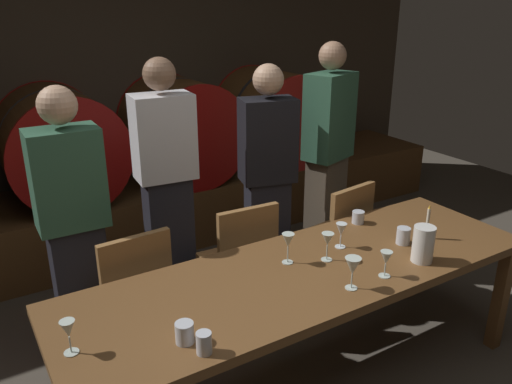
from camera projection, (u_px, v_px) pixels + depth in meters
name	position (u px, v px, depth m)	size (l,w,h in m)	color
back_wall	(98.00, 78.00, 4.56)	(7.10, 0.24, 2.76)	#473A2D
barrel_shelf	(129.00, 215.00, 4.51)	(6.39, 0.90, 0.52)	brown
wine_barrel_center_left	(60.00, 145.00, 4.02)	(0.90, 0.88, 0.90)	#513319
wine_barrel_center_right	(181.00, 129.00, 4.52)	(0.90, 0.88, 0.90)	brown
wine_barrel_far_right	(273.00, 116.00, 5.00)	(0.90, 0.88, 0.90)	brown
dining_table	(307.00, 280.00, 2.68)	(2.59, 0.82, 0.73)	brown
chair_left	(132.00, 293.00, 2.91)	(0.42, 0.42, 0.88)	olive
chair_center	(241.00, 259.00, 3.28)	(0.42, 0.42, 0.88)	olive
chair_right	(338.00, 236.00, 3.60)	(0.45, 0.45, 0.88)	olive
guest_far_left	(74.00, 226.00, 2.93)	(0.38, 0.25, 1.63)	black
guest_center_left	(167.00, 186.00, 3.41)	(0.40, 0.27, 1.72)	black
guest_center_right	(267.00, 177.00, 3.69)	(0.43, 0.33, 1.64)	black
guest_far_right	(327.00, 157.00, 3.95)	(0.44, 0.35, 1.76)	brown
candle_center	(427.00, 229.00, 2.98)	(0.05, 0.05, 0.21)	olive
pitcher	(423.00, 244.00, 2.71)	(0.11, 0.11, 0.20)	white
wine_glass_far_left	(68.00, 330.00, 2.00)	(0.06, 0.06, 0.15)	silver
wine_glass_left	(288.00, 241.00, 2.68)	(0.07, 0.07, 0.17)	silver
wine_glass_center_left	(353.00, 267.00, 2.44)	(0.08, 0.08, 0.16)	silver
wine_glass_center_right	(328.00, 240.00, 2.71)	(0.07, 0.07, 0.16)	silver
wine_glass_right	(386.00, 259.00, 2.56)	(0.06, 0.06, 0.14)	silver
wine_glass_far_right	(341.00, 231.00, 2.86)	(0.06, 0.06, 0.15)	white
cup_far_left	(184.00, 332.00, 2.09)	(0.08, 0.08, 0.09)	silver
cup_center_left	(204.00, 343.00, 2.02)	(0.06, 0.06, 0.09)	silver
cup_center_right	(358.00, 217.00, 3.19)	(0.08, 0.08, 0.08)	silver
cup_far_right	(403.00, 236.00, 2.92)	(0.08, 0.08, 0.10)	silver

